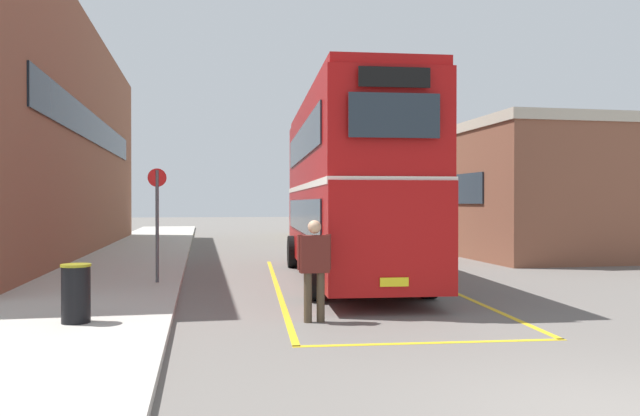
{
  "coord_description": "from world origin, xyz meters",
  "views": [
    {
      "loc": [
        -4.02,
        -4.96,
        2.05
      ],
      "look_at": [
        -0.44,
        13.6,
        1.88
      ],
      "focal_mm": 34.71,
      "sensor_mm": 36.0,
      "label": 1
    }
  ],
  "objects_px": {
    "double_decker_bus": "(347,185)",
    "bus_stop_sign": "(157,214)",
    "litter_bin": "(76,293)",
    "single_deck_bus": "(335,209)",
    "pedestrian_boarding": "(314,263)"
  },
  "relations": [
    {
      "from": "double_decker_bus",
      "to": "pedestrian_boarding",
      "type": "bearing_deg",
      "value": -108.95
    },
    {
      "from": "pedestrian_boarding",
      "to": "litter_bin",
      "type": "bearing_deg",
      "value": -179.53
    },
    {
      "from": "pedestrian_boarding",
      "to": "litter_bin",
      "type": "height_order",
      "value": "pedestrian_boarding"
    },
    {
      "from": "double_decker_bus",
      "to": "bus_stop_sign",
      "type": "relative_size",
      "value": 3.98
    },
    {
      "from": "litter_bin",
      "to": "single_deck_bus",
      "type": "bearing_deg",
      "value": 68.98
    },
    {
      "from": "pedestrian_boarding",
      "to": "bus_stop_sign",
      "type": "height_order",
      "value": "bus_stop_sign"
    },
    {
      "from": "single_deck_bus",
      "to": "litter_bin",
      "type": "xyz_separation_m",
      "value": [
        -9.75,
        -25.38,
        -1.03
      ]
    },
    {
      "from": "double_decker_bus",
      "to": "bus_stop_sign",
      "type": "xyz_separation_m",
      "value": [
        -4.82,
        -0.67,
        -0.74
      ]
    },
    {
      "from": "single_deck_bus",
      "to": "pedestrian_boarding",
      "type": "bearing_deg",
      "value": -103.1
    },
    {
      "from": "double_decker_bus",
      "to": "pedestrian_boarding",
      "type": "xyz_separation_m",
      "value": [
        -1.89,
        -5.51,
        -1.49
      ]
    },
    {
      "from": "single_deck_bus",
      "to": "double_decker_bus",
      "type": "bearing_deg",
      "value": -101.42
    },
    {
      "from": "litter_bin",
      "to": "bus_stop_sign",
      "type": "distance_m",
      "value": 5.09
    },
    {
      "from": "pedestrian_boarding",
      "to": "bus_stop_sign",
      "type": "bearing_deg",
      "value": 121.19
    },
    {
      "from": "double_decker_bus",
      "to": "pedestrian_boarding",
      "type": "height_order",
      "value": "double_decker_bus"
    },
    {
      "from": "single_deck_bus",
      "to": "bus_stop_sign",
      "type": "xyz_separation_m",
      "value": [
        -8.83,
        -20.51,
        0.14
      ]
    }
  ]
}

